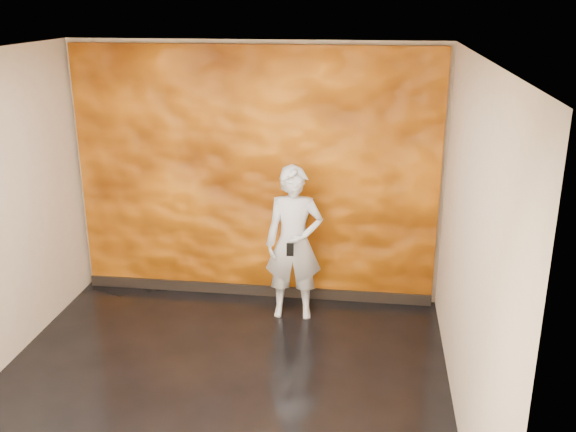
{
  "coord_description": "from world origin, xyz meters",
  "views": [
    {
      "loc": [
        1.26,
        -4.57,
        3.2
      ],
      "look_at": [
        0.46,
        1.25,
        1.19
      ],
      "focal_mm": 40.0,
      "sensor_mm": 36.0,
      "label": 1
    }
  ],
  "objects": [
    {
      "name": "baseboard",
      "position": [
        0.0,
        1.92,
        0.06
      ],
      "size": [
        3.9,
        0.04,
        0.12
      ],
      "primitive_type": "cube",
      "color": "black",
      "rests_on": "ground"
    },
    {
      "name": "man",
      "position": [
        0.48,
        1.51,
        0.81
      ],
      "size": [
        0.62,
        0.43,
        1.62
      ],
      "primitive_type": "imported",
      "rotation": [
        0.0,
        0.0,
        0.07
      ],
      "color": "#AEB3BD",
      "rests_on": "ground"
    },
    {
      "name": "phone",
      "position": [
        0.48,
        1.25,
        0.85
      ],
      "size": [
        0.07,
        0.02,
        0.14
      ],
      "primitive_type": "cube",
      "rotation": [
        0.0,
        0.0,
        0.11
      ],
      "color": "black",
      "rests_on": "man"
    },
    {
      "name": "room",
      "position": [
        0.0,
        0.0,
        1.4
      ],
      "size": [
        4.02,
        4.02,
        2.81
      ],
      "color": "black",
      "rests_on": "ground"
    },
    {
      "name": "feature_wall",
      "position": [
        0.0,
        1.96,
        1.38
      ],
      "size": [
        3.9,
        0.06,
        2.75
      ],
      "primitive_type": "cube",
      "color": "orange",
      "rests_on": "ground"
    }
  ]
}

